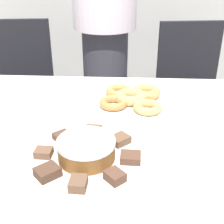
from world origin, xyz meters
The scene contains 20 objects.
table centered at (0.00, 0.00, 0.65)m, with size 1.90×0.90×0.72m.
person_standing centered at (-0.07, 0.86, 0.92)m, with size 0.36×0.36×1.74m.
office_chair_left centered at (-0.62, 0.88, 0.41)m, with size 0.48×0.48×0.88m.
office_chair_right centered at (0.47, 0.88, 0.41)m, with size 0.49×0.49×0.88m.
plate_cake centered at (-0.04, -0.21, 0.73)m, with size 0.34×0.34×0.01m.
plate_donuts centered at (0.08, 0.17, 0.73)m, with size 0.33×0.33×0.01m.
frosted_cake centered at (-0.04, -0.21, 0.76)m, with size 0.16×0.16×0.06m.
lamington_0 centered at (0.08, -0.22, 0.74)m, with size 0.06×0.05×0.02m.
lamington_1 centered at (0.05, -0.13, 0.74)m, with size 0.07×0.07×0.02m.
lamington_2 centered at (-0.04, -0.09, 0.74)m, with size 0.05×0.06×0.02m.
lamington_3 centered at (-0.13, -0.12, 0.74)m, with size 0.07×0.07×0.02m.
lamington_4 centered at (-0.17, -0.21, 0.74)m, with size 0.05×0.04×0.02m.
lamington_5 centered at (-0.14, -0.29, 0.75)m, with size 0.08×0.08×0.03m.
lamington_6 centered at (-0.05, -0.33, 0.74)m, with size 0.04×0.05×0.03m.
lamington_7 centered at (0.04, -0.30, 0.74)m, with size 0.06×0.06×0.03m.
donut_0 centered at (0.08, 0.17, 0.75)m, with size 0.12×0.12×0.04m.
donut_1 centered at (0.01, 0.12, 0.75)m, with size 0.11×0.11×0.03m.
donut_2 centered at (0.14, 0.09, 0.75)m, with size 0.10×0.10×0.03m.
donut_3 centered at (0.14, 0.22, 0.75)m, with size 0.11×0.11×0.04m.
donut_4 centered at (0.03, 0.23, 0.75)m, with size 0.11×0.11×0.03m.
Camera 1 is at (0.07, -0.93, 1.26)m, focal length 50.00 mm.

